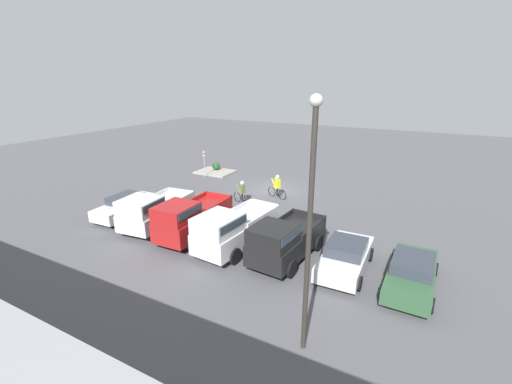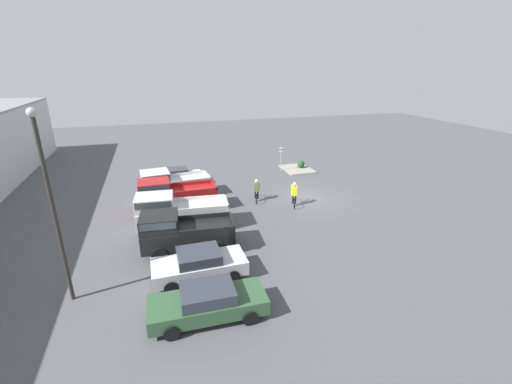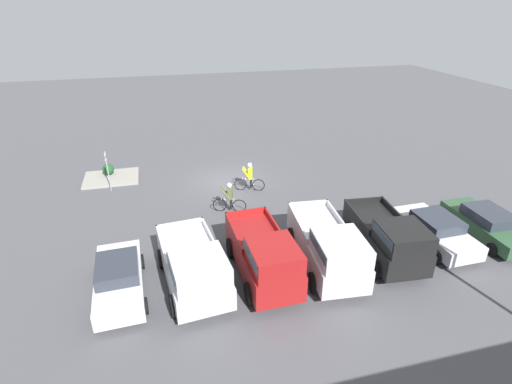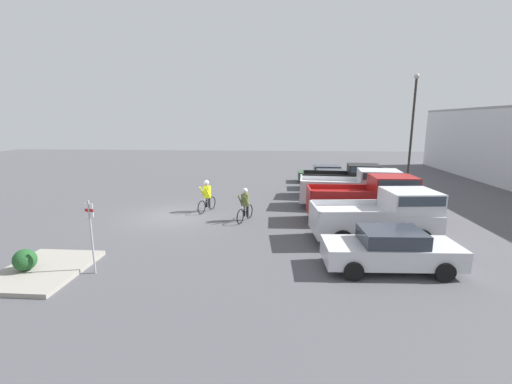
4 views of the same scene
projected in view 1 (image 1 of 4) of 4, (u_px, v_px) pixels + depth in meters
name	position (u px, v px, depth m)	size (l,w,h in m)	color
ground_plane	(273.00, 190.00, 27.27)	(80.00, 80.00, 0.00)	#4C4C51
sedan_0	(412.00, 272.00, 14.39)	(2.02, 4.64, 1.36)	#2D5133
sedan_1	(346.00, 256.00, 15.67)	(2.06, 4.37, 1.40)	silver
pickup_truck_0	(284.00, 240.00, 16.32)	(2.53, 4.99, 2.18)	black
pickup_truck_1	(233.00, 228.00, 17.51)	(2.55, 5.59, 2.24)	silver
pickup_truck_2	(190.00, 218.00, 18.71)	(2.23, 5.13, 2.31)	maroon
pickup_truck_3	(153.00, 210.00, 20.00)	(2.69, 5.13, 2.15)	silver
sedan_2	(127.00, 206.00, 21.87)	(2.05, 4.49, 1.41)	silver
cyclist_0	(242.00, 192.00, 24.01)	(1.73, 0.68, 1.70)	black
cyclist_1	(277.00, 186.00, 25.18)	(1.74, 0.68, 1.77)	black
fire_lane_sign	(204.00, 161.00, 30.26)	(0.07, 0.30, 2.47)	#9E9EA3
lamppost	(310.00, 217.00, 9.84)	(0.36, 0.36, 8.07)	#2D2823
curb_island	(215.00, 172.00, 32.21)	(3.32, 2.56, 0.15)	gray
shrub	(216.00, 166.00, 32.52)	(0.71, 0.71, 0.71)	#1E4C23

